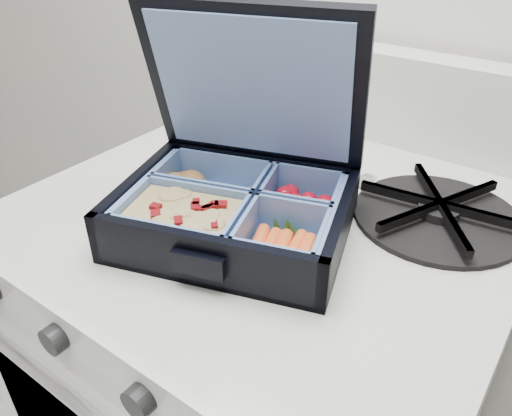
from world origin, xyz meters
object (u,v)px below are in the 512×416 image
Objects in this scene: burner_grate at (439,209)px; fork at (320,199)px; bento_box at (235,212)px; stove at (273,414)px.

burner_grate reaches higher than fork.
bento_box is 0.13m from fork.
stove is 5.38× the size of fork.
bento_box is at bearing -136.70° from burner_grate.
fork is (0.04, 0.12, -0.03)m from bento_box.
fork is (-0.13, -0.05, -0.01)m from burner_grate.
stove is 0.47m from bento_box.
bento_box is at bearing -89.87° from stove.
burner_grate is at bearing 23.01° from stove.
bento_box reaches higher than fork.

